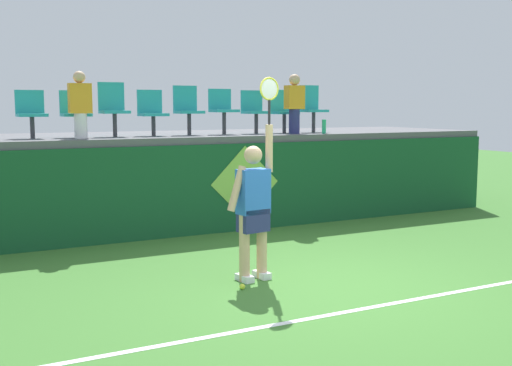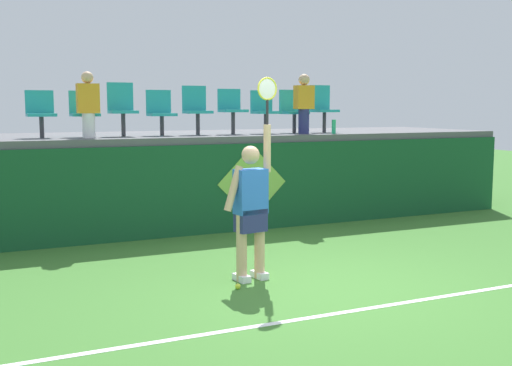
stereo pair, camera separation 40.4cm
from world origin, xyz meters
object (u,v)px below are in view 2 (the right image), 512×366
Objects in this scene: spectator_1 at (304,102)px; stadium_chair_7 at (293,109)px; stadium_chair_1 at (84,111)px; stadium_chair_0 at (41,111)px; stadium_chair_5 at (232,108)px; stadium_chair_2 at (122,107)px; water_bottle at (334,127)px; stadium_chair_4 at (196,108)px; tennis_player at (251,205)px; stadium_chair_8 at (322,106)px; stadium_chair_6 at (264,109)px; tennis_ball at (238,286)px; spectator_0 at (88,104)px; stadium_chair_3 at (160,110)px.

stadium_chair_7 is at bearing 90.00° from spectator_1.
stadium_chair_0 is at bearing -179.98° from stadium_chair_1.
stadium_chair_2 is at bearing 179.69° from stadium_chair_5.
water_bottle is 2.55m from stadium_chair_4.
tennis_player is 5.12m from stadium_chair_8.
water_bottle is 0.34× the size of stadium_chair_1.
stadium_chair_6 is 0.75m from spectator_1.
tennis_ball is at bearing -67.70° from stadium_chair_0.
water_bottle is at bearing -3.68° from spectator_0.
stadium_chair_6 is (2.28, 4.10, 2.03)m from tennis_ball.
stadium_chair_1 is 3.28m from stadium_chair_6.
water_bottle is 0.80m from stadium_chair_8.
water_bottle is 3.83m from stadium_chair_2.
stadium_chair_5 is (2.63, -0.00, 0.05)m from stadium_chair_1.
spectator_1 is (3.25, -0.45, 0.08)m from stadium_chair_2.
stadium_chair_6 is (-1.10, 0.68, 0.32)m from water_bottle.
tennis_player is at bearing -89.78° from stadium_chair_3.
tennis_player reaches higher than tennis_ball.
stadium_chair_8 is (3.54, 4.11, 2.09)m from tennis_ball.
stadium_chair_4 is 1.99m from spectator_0.
stadium_chair_3 is at bearing 167.56° from water_bottle.
stadium_chair_8 reaches higher than stadium_chair_0.
stadium_chair_6 is at bearing 0.16° from stadium_chair_5.
stadium_chair_4 is 2.59m from stadium_chair_8.
tennis_player reaches higher than stadium_chair_5.
stadium_chair_5 is (3.31, -0.00, 0.05)m from stadium_chair_0.
stadium_chair_4 reaches higher than stadium_chair_5.
stadium_chair_3 reaches higher than stadium_chair_0.
stadium_chair_7 is at bearing 0.01° from stadium_chair_3.
water_bottle is 4.41m from spectator_0.
stadium_chair_6 reaches higher than water_bottle.
stadium_chair_1 is at bearing -179.94° from stadium_chair_7.
stadium_chair_2 is 0.67m from stadium_chair_3.
tennis_player is 0.99m from tennis_ball.
stadium_chair_6 is (1.98, -0.00, 0.02)m from stadium_chair_3.
stadium_chair_3 is 0.98× the size of stadium_chair_6.
stadium_chair_7 is (2.59, 0.00, 0.02)m from stadium_chair_3.
stadium_chair_1 is at bearing 0.02° from stadium_chair_0.
spectator_1 reaches higher than stadium_chair_4.
tennis_player is at bearing -134.70° from water_bottle.
stadium_chair_7 is at bearing 0.06° from stadium_chair_0.
stadium_chair_8 is at bearing 0.50° from stadium_chair_7.
stadium_chair_0 is 2.63m from stadium_chair_4.
spectator_1 is (-0.00, -0.44, 0.12)m from stadium_chair_7.
stadium_chair_6 is 0.76× the size of spectator_0.
spectator_1 is (2.88, 3.66, 2.16)m from tennis_ball.
tennis_player is 2.35× the size of spectator_0.
tennis_ball is 0.08× the size of stadium_chair_6.
stadium_chair_3 is 0.72× the size of spectator_1.
stadium_chair_7 is (0.60, 0.00, 0.00)m from stadium_chair_6.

